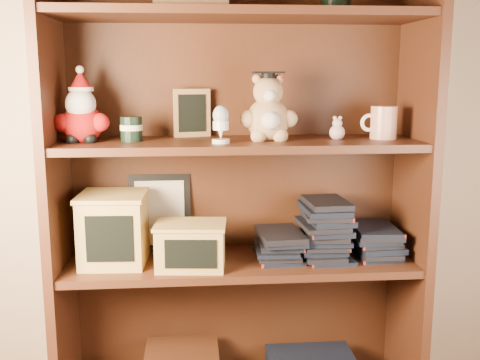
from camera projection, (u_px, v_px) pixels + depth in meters
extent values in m
cube|color=tan|center=(233.00, 47.00, 1.93)|extent=(3.00, 0.04, 2.50)
cube|color=#472314|center=(56.00, 189.00, 1.78)|extent=(0.03, 0.35, 1.60)
cube|color=#472314|center=(414.00, 183.00, 1.88)|extent=(0.03, 0.35, 1.60)
cube|color=#422111|center=(236.00, 177.00, 1.99)|extent=(1.20, 0.02, 1.60)
cube|color=#472314|center=(240.00, 15.00, 1.73)|extent=(1.14, 0.33, 0.02)
cube|color=#472314|center=(240.00, 263.00, 1.88)|extent=(1.14, 0.33, 0.02)
cube|color=#472314|center=(240.00, 144.00, 1.80)|extent=(1.14, 0.33, 0.02)
sphere|color=#A50F0F|center=(83.00, 124.00, 1.75)|extent=(0.12, 0.12, 0.12)
sphere|color=#A50F0F|center=(62.00, 123.00, 1.72)|extent=(0.06, 0.06, 0.06)
sphere|color=#A50F0F|center=(100.00, 122.00, 1.73)|extent=(0.06, 0.06, 0.06)
sphere|color=black|center=(73.00, 139.00, 1.72)|extent=(0.04, 0.04, 0.04)
sphere|color=black|center=(90.00, 139.00, 1.73)|extent=(0.04, 0.04, 0.04)
sphere|color=white|center=(81.00, 104.00, 1.72)|extent=(0.09, 0.09, 0.09)
sphere|color=#D8B293|center=(81.00, 97.00, 1.73)|extent=(0.07, 0.07, 0.07)
cone|color=#A50F0F|center=(80.00, 80.00, 1.72)|extent=(0.07, 0.07, 0.06)
sphere|color=white|center=(80.00, 70.00, 1.72)|extent=(0.02, 0.02, 0.02)
cylinder|color=white|center=(81.00, 89.00, 1.73)|extent=(0.08, 0.08, 0.01)
cylinder|color=black|center=(131.00, 129.00, 1.76)|extent=(0.07, 0.07, 0.08)
cylinder|color=beige|center=(131.00, 127.00, 1.76)|extent=(0.07, 0.07, 0.02)
cube|color=#9E7547|center=(192.00, 113.00, 1.88)|extent=(0.12, 0.05, 0.16)
cube|color=black|center=(192.00, 113.00, 1.87)|extent=(0.09, 0.03, 0.12)
cube|color=#9E7547|center=(192.00, 132.00, 1.92)|extent=(0.07, 0.07, 0.01)
cylinder|color=white|center=(221.00, 141.00, 1.72)|extent=(0.05, 0.05, 0.01)
cone|color=white|center=(221.00, 133.00, 1.71)|extent=(0.02, 0.02, 0.04)
cylinder|color=white|center=(221.00, 125.00, 1.71)|extent=(0.05, 0.05, 0.03)
ellipsoid|color=#AFC4D4|center=(221.00, 115.00, 1.70)|extent=(0.05, 0.05, 0.06)
sphere|color=tan|center=(268.00, 120.00, 1.79)|extent=(0.14, 0.14, 0.14)
sphere|color=white|center=(270.00, 121.00, 1.74)|extent=(0.06, 0.06, 0.06)
sphere|color=tan|center=(248.00, 119.00, 1.77)|extent=(0.06, 0.06, 0.06)
sphere|color=tan|center=(289.00, 119.00, 1.78)|extent=(0.06, 0.06, 0.06)
sphere|color=tan|center=(258.00, 136.00, 1.76)|extent=(0.05, 0.05, 0.05)
sphere|color=tan|center=(280.00, 136.00, 1.77)|extent=(0.05, 0.05, 0.05)
sphere|color=tan|center=(268.00, 92.00, 1.78)|extent=(0.10, 0.10, 0.10)
sphere|color=white|center=(270.00, 95.00, 1.74)|extent=(0.04, 0.04, 0.04)
sphere|color=tan|center=(257.00, 79.00, 1.78)|extent=(0.03, 0.03, 0.03)
sphere|color=tan|center=(279.00, 79.00, 1.78)|extent=(0.03, 0.03, 0.03)
cylinder|color=black|center=(268.00, 76.00, 1.77)|extent=(0.04, 0.04, 0.02)
cube|color=black|center=(268.00, 72.00, 1.77)|extent=(0.09, 0.09, 0.01)
cylinder|color=#A50F0F|center=(283.00, 76.00, 1.75)|extent=(0.00, 0.04, 0.03)
sphere|color=beige|center=(337.00, 132.00, 1.82)|extent=(0.05, 0.05, 0.05)
sphere|color=beige|center=(337.00, 123.00, 1.82)|extent=(0.03, 0.03, 0.03)
sphere|color=beige|center=(335.00, 118.00, 1.81)|extent=(0.01, 0.01, 0.01)
sphere|color=beige|center=(340.00, 118.00, 1.81)|extent=(0.01, 0.01, 0.01)
cylinder|color=silver|center=(384.00, 123.00, 1.83)|extent=(0.09, 0.09, 0.11)
torus|color=white|center=(369.00, 123.00, 1.82)|extent=(0.06, 0.01, 0.06)
cube|color=black|center=(160.00, 212.00, 1.96)|extent=(0.21, 0.05, 0.27)
cube|color=beige|center=(160.00, 213.00, 1.95)|extent=(0.17, 0.04, 0.22)
cube|color=tan|center=(114.00, 230.00, 1.82)|extent=(0.21, 0.21, 0.22)
cube|color=black|center=(109.00, 239.00, 1.72)|extent=(0.15, 0.01, 0.15)
cube|color=tan|center=(112.00, 196.00, 1.80)|extent=(0.22, 0.22, 0.01)
cube|color=tan|center=(191.00, 247.00, 1.78)|extent=(0.22, 0.17, 0.14)
cube|color=black|center=(191.00, 254.00, 1.71)|extent=(0.16, 0.02, 0.09)
cube|color=tan|center=(190.00, 225.00, 1.77)|extent=(0.24, 0.18, 0.01)
cube|color=black|center=(278.00, 256.00, 1.88)|extent=(0.14, 0.20, 0.02)
cube|color=black|center=(278.00, 251.00, 1.88)|extent=(0.14, 0.20, 0.02)
cube|color=black|center=(278.00, 247.00, 1.88)|extent=(0.14, 0.20, 0.02)
cube|color=black|center=(278.00, 242.00, 1.87)|extent=(0.14, 0.20, 0.02)
cube|color=black|center=(278.00, 238.00, 1.87)|extent=(0.14, 0.20, 0.02)
cube|color=black|center=(278.00, 233.00, 1.87)|extent=(0.14, 0.20, 0.02)
cube|color=black|center=(323.00, 255.00, 1.90)|extent=(0.14, 0.20, 0.02)
cube|color=black|center=(323.00, 250.00, 1.89)|extent=(0.14, 0.20, 0.02)
cube|color=black|center=(324.00, 246.00, 1.89)|extent=(0.14, 0.20, 0.02)
cube|color=black|center=(324.00, 241.00, 1.89)|extent=(0.14, 0.20, 0.02)
cube|color=black|center=(324.00, 237.00, 1.88)|extent=(0.14, 0.20, 0.02)
cube|color=black|center=(324.00, 232.00, 1.88)|extent=(0.14, 0.20, 0.02)
cube|color=black|center=(324.00, 227.00, 1.88)|extent=(0.14, 0.20, 0.02)
cube|color=black|center=(324.00, 223.00, 1.87)|extent=(0.14, 0.20, 0.02)
cube|color=black|center=(324.00, 218.00, 1.87)|extent=(0.14, 0.20, 0.02)
cube|color=black|center=(324.00, 213.00, 1.87)|extent=(0.14, 0.20, 0.02)
cube|color=black|center=(325.00, 209.00, 1.87)|extent=(0.14, 0.20, 0.02)
cube|color=black|center=(325.00, 204.00, 1.86)|extent=(0.14, 0.20, 0.02)
cube|color=black|center=(375.00, 253.00, 1.91)|extent=(0.14, 0.20, 0.02)
cube|color=black|center=(375.00, 249.00, 1.91)|extent=(0.14, 0.20, 0.02)
cube|color=black|center=(375.00, 244.00, 1.90)|extent=(0.14, 0.20, 0.02)
cube|color=black|center=(375.00, 240.00, 1.90)|extent=(0.14, 0.20, 0.02)
cube|color=black|center=(375.00, 235.00, 1.90)|extent=(0.14, 0.20, 0.02)
cube|color=black|center=(376.00, 231.00, 1.89)|extent=(0.14, 0.20, 0.02)
cube|color=black|center=(376.00, 226.00, 1.89)|extent=(0.14, 0.20, 0.02)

